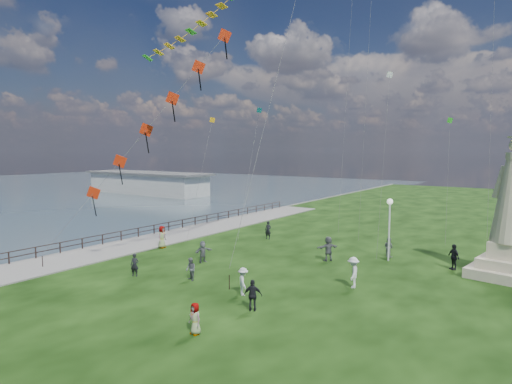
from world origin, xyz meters
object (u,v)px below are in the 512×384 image
Objects in this scene: person_0 at (135,265)px; person_7 at (389,247)px; person_3 at (253,295)px; person_8 at (353,272)px; person_10 at (162,237)px; pier_pavilion at (147,183)px; person_6 at (268,230)px; person_1 at (191,269)px; person_4 at (195,319)px; person_11 at (328,249)px; lamppost at (390,216)px; person_5 at (203,252)px; person_9 at (454,257)px; person_2 at (243,281)px.

person_7 reaches higher than person_0.
person_3 is 7.28m from person_8.
person_10 is at bearing 98.16° from person_0.
pier_pavilion is 17.47× the size of person_6.
person_8 is 0.99× the size of person_10.
person_0 reaches higher than person_1.
person_4 is 0.95× the size of person_7.
pier_pavilion is at bearing -2.65° from person_7.
person_11 is (13.75, 4.30, -0.02)m from person_10.
lamppost is at bearing 20.64° from person_0.
pier_pavilion is at bearing 151.65° from person_4.
person_9 reaches higher than person_5.
person_0 is at bearing 51.50° from person_2.
person_8 is at bearing 83.06° from person_4.
person_3 reaches higher than person_2.
person_11 is at bearing -28.26° from pier_pavilion.
person_9 is at bearing -81.38° from person_2.
person_2 is at bearing 114.71° from person_4.
person_5 is 0.95× the size of person_6.
pier_pavilion is at bearing 144.98° from person_6.
person_1 is 0.79× the size of person_11.
person_2 is 14.51m from person_7.
pier_pavilion reaches higher than person_3.
person_7 is 5.07m from person_9.
pier_pavilion is at bearing 155.44° from lamppost.
lamppost is (58.29, -26.64, 1.62)m from pier_pavilion.
person_3 is 0.89× the size of person_11.
person_4 is at bearing -70.15° from person_9.
person_6 reaches higher than person_2.
person_0 is 0.80× the size of person_8.
person_2 reaches higher than person_4.
person_5 reaches higher than person_1.
person_4 is at bearing 38.20° from person_11.
person_11 is (-3.80, -2.66, -2.51)m from lamppost.
person_7 is at bearing -79.31° from person_10.
person_4 is 0.91× the size of person_5.
person_5 is 0.89× the size of person_9.
person_9 is at bearing 12.28° from person_0.
person_6 is 9.21m from person_11.
person_8 is at bearing -72.95° from person_5.
lamppost is at bearing 128.37° from person_7.
person_1 is 1.01× the size of person_4.
person_2 is 6.91m from person_8.
person_5 is 1.04× the size of person_7.
person_4 is at bearing 52.48° from person_3.
person_2 reaches higher than person_1.
person_1 is (-8.98, -12.40, -2.71)m from lamppost.
person_0 is 1.03× the size of person_4.
person_10 is (-14.44, 11.32, 0.22)m from person_4.
person_8 is at bearing 49.78° from person_1.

